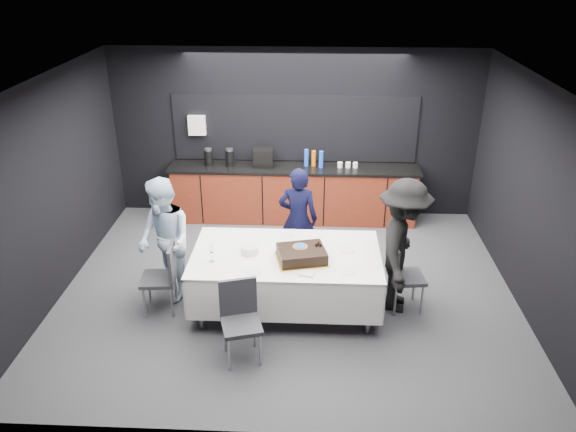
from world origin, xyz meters
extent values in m
plane|color=#424347|center=(0.00, 0.00, 0.00)|extent=(6.00, 6.00, 0.00)
cube|color=white|center=(0.00, 0.00, 2.80)|extent=(6.00, 5.00, 0.04)
cube|color=black|center=(0.00, 2.50, 1.40)|extent=(6.00, 0.04, 2.80)
cube|color=black|center=(0.00, -2.50, 1.40)|extent=(6.00, 0.04, 2.80)
cube|color=black|center=(-3.00, 0.00, 1.40)|extent=(0.04, 5.00, 2.80)
cube|color=black|center=(3.00, 0.00, 1.40)|extent=(0.04, 5.00, 2.80)
cube|color=#5F1D0F|center=(0.00, 2.20, 0.45)|extent=(4.00, 0.60, 0.90)
cube|color=black|center=(0.00, 2.20, 0.92)|extent=(4.10, 0.64, 0.04)
cube|color=black|center=(0.00, 2.48, 1.50)|extent=(4.00, 0.03, 1.10)
cube|color=white|center=(-1.60, 2.43, 1.55)|extent=(0.28, 0.12, 0.32)
cylinder|color=black|center=(-1.40, 2.20, 1.07)|extent=(0.14, 0.14, 0.26)
cylinder|color=black|center=(-1.05, 2.20, 1.07)|extent=(0.14, 0.14, 0.26)
cube|color=black|center=(-0.50, 2.20, 1.09)|extent=(0.32, 0.24, 0.30)
cylinder|color=blue|center=(0.20, 2.25, 1.08)|extent=(0.07, 0.07, 0.28)
cylinder|color=orange|center=(0.32, 2.25, 1.07)|extent=(0.07, 0.07, 0.26)
cylinder|color=blue|center=(0.44, 2.18, 1.08)|extent=(0.07, 0.07, 0.28)
cylinder|color=white|center=(0.75, 2.20, 0.98)|extent=(0.08, 0.08, 0.09)
cylinder|color=white|center=(0.88, 2.20, 0.98)|extent=(0.08, 0.08, 0.09)
cylinder|color=white|center=(1.00, 2.20, 0.98)|extent=(0.08, 0.08, 0.09)
cylinder|color=#99999E|center=(-1.40, 2.20, 1.21)|extent=(0.12, 0.12, 0.03)
cylinder|color=#99999E|center=(-1.05, 2.20, 1.21)|extent=(0.12, 0.12, 0.03)
cylinder|color=#99999E|center=(-1.00, -0.90, 0.38)|extent=(0.06, 0.06, 0.75)
cylinder|color=#99999E|center=(-1.00, 0.10, 0.38)|extent=(0.06, 0.06, 0.75)
cylinder|color=#99999E|center=(1.00, -0.90, 0.38)|extent=(0.06, 0.06, 0.75)
cylinder|color=#99999E|center=(1.00, 0.10, 0.38)|extent=(0.06, 0.06, 0.75)
cube|color=white|center=(0.00, -0.40, 0.76)|extent=(2.32, 1.32, 0.04)
cube|color=white|center=(0.00, -1.05, 0.49)|extent=(2.32, 0.02, 0.55)
cube|color=white|center=(0.00, 0.25, 0.49)|extent=(2.32, 0.02, 0.55)
cube|color=white|center=(-1.15, -0.40, 0.49)|extent=(0.02, 1.32, 0.55)
cube|color=white|center=(1.15, -0.40, 0.49)|extent=(0.02, 1.32, 0.55)
cube|color=gold|center=(0.19, -0.55, 0.79)|extent=(0.69, 0.61, 0.01)
cube|color=black|center=(0.19, -0.55, 0.85)|extent=(0.64, 0.56, 0.12)
cube|color=black|center=(0.19, -0.55, 0.92)|extent=(0.64, 0.56, 0.01)
cylinder|color=#FF6115|center=(0.17, -0.49, 0.93)|extent=(0.18, 0.18, 0.00)
cylinder|color=blue|center=(0.17, -0.49, 0.93)|extent=(0.15, 0.15, 0.01)
sphere|color=black|center=(0.37, -0.43, 0.94)|extent=(0.04, 0.04, 0.04)
sphere|color=black|center=(0.39, -0.47, 0.94)|extent=(0.04, 0.04, 0.04)
sphere|color=black|center=(0.35, -0.47, 0.94)|extent=(0.04, 0.04, 0.04)
cylinder|color=white|center=(-0.45, -0.41, 0.83)|extent=(0.22, 0.22, 0.10)
cylinder|color=white|center=(-0.35, -0.83, 0.78)|extent=(0.20, 0.20, 0.01)
cylinder|color=white|center=(0.75, -0.27, 0.78)|extent=(0.21, 0.21, 0.01)
cylinder|color=white|center=(0.74, -0.80, 0.78)|extent=(0.19, 0.19, 0.01)
cylinder|color=white|center=(-0.01, 0.08, 0.78)|extent=(0.21, 0.21, 0.01)
cube|color=white|center=(0.26, -0.90, 0.79)|extent=(0.19, 0.14, 0.03)
cylinder|color=white|center=(-0.88, -0.64, 0.78)|extent=(0.06, 0.06, 0.00)
cylinder|color=white|center=(-0.88, -0.64, 0.84)|extent=(0.01, 0.01, 0.12)
cylinder|color=white|center=(-0.88, -0.64, 0.95)|extent=(0.05, 0.05, 0.10)
cube|color=#313136|center=(-1.59, -0.54, 0.45)|extent=(0.46, 0.46, 0.05)
cube|color=#313136|center=(-1.40, -0.52, 0.70)|extent=(0.08, 0.42, 0.45)
cylinder|color=#99999E|center=(-1.77, -0.39, 0.22)|extent=(0.03, 0.03, 0.44)
cylinder|color=#99999E|center=(-1.74, -0.73, 0.22)|extent=(0.03, 0.03, 0.44)
cylinder|color=#99999E|center=(-1.43, -0.36, 0.22)|extent=(0.03, 0.03, 0.44)
cylinder|color=#99999E|center=(-1.40, -0.69, 0.22)|extent=(0.03, 0.03, 0.44)
cube|color=#313136|center=(1.51, -0.35, 0.45)|extent=(0.47, 0.47, 0.05)
cube|color=#313136|center=(1.32, -0.38, 0.70)|extent=(0.09, 0.42, 0.45)
cylinder|color=#99999E|center=(1.70, -0.50, 0.22)|extent=(0.03, 0.03, 0.44)
cylinder|color=#99999E|center=(1.65, -0.16, 0.22)|extent=(0.03, 0.03, 0.44)
cylinder|color=#99999E|center=(1.36, -0.54, 0.22)|extent=(0.03, 0.03, 0.44)
cylinder|color=#99999E|center=(1.32, -0.21, 0.22)|extent=(0.03, 0.03, 0.44)
cube|color=#313136|center=(-0.44, -1.44, 0.45)|extent=(0.52, 0.52, 0.05)
cube|color=#313136|center=(-0.49, -1.25, 0.70)|extent=(0.41, 0.15, 0.45)
cylinder|color=#99999E|center=(-0.55, -1.65, 0.22)|extent=(0.03, 0.03, 0.44)
cylinder|color=#99999E|center=(-0.23, -1.55, 0.22)|extent=(0.03, 0.03, 0.44)
cylinder|color=#99999E|center=(-0.65, -1.32, 0.22)|extent=(0.03, 0.03, 0.44)
cylinder|color=#99999E|center=(-0.32, -1.22, 0.22)|extent=(0.03, 0.03, 0.44)
imported|color=black|center=(0.12, 0.62, 0.76)|extent=(0.58, 0.41, 1.51)
imported|color=silver|center=(-1.55, -0.22, 0.82)|extent=(0.99, 1.01, 1.64)
imported|color=black|center=(1.42, -0.32, 0.87)|extent=(0.86, 1.23, 1.74)
camera|label=1|loc=(0.30, -6.42, 4.18)|focal=35.00mm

